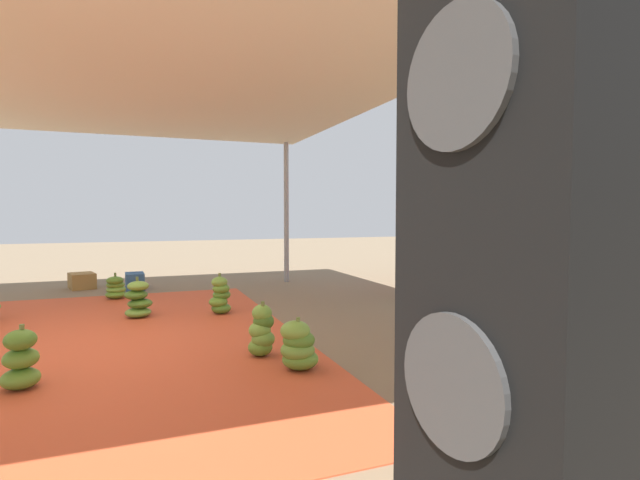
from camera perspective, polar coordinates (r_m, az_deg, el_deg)
ground_plane at (r=6.16m, az=3.80°, el=-9.79°), size 40.00×40.00×0.00m
tarp_orange at (r=5.64m, az=-25.71°, el=-11.26°), size 6.43×4.31×0.01m
tent_canopy at (r=5.66m, az=-27.45°, el=17.18°), size 8.00×7.00×2.87m
banana_bunch_1 at (r=6.71m, az=-11.85°, el=-6.62°), size 0.38×0.40×0.56m
banana_bunch_3 at (r=4.70m, az=-7.00°, el=-10.85°), size 0.33×0.33×0.53m
banana_bunch_4 at (r=4.28m, az=-2.62°, el=-12.63°), size 0.40×0.42×0.47m
banana_bunch_6 at (r=6.78m, az=-20.95°, el=-6.78°), size 0.43×0.45×0.54m
banana_bunch_7 at (r=8.41m, az=-23.28°, el=-5.30°), size 0.45×0.45×0.42m
banana_bunch_8 at (r=4.49m, az=-32.23°, el=-12.19°), size 0.31×0.30×0.51m
cargo_truck_main at (r=8.69m, az=29.34°, el=1.52°), size 6.17×2.61×2.40m
worker_1 at (r=3.28m, az=32.00°, el=-4.41°), size 0.61×0.37×1.67m
worker_2 at (r=7.90m, az=13.14°, el=0.31°), size 0.63×0.38×1.71m
speaker_stack at (r=1.38m, az=24.24°, el=-11.77°), size 0.58×0.56×2.05m
crate_0 at (r=9.87m, az=-26.62°, el=-4.39°), size 0.60×0.53×0.28m
crate_1 at (r=9.32m, az=-21.29°, el=-4.63°), size 0.50×0.34×0.30m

